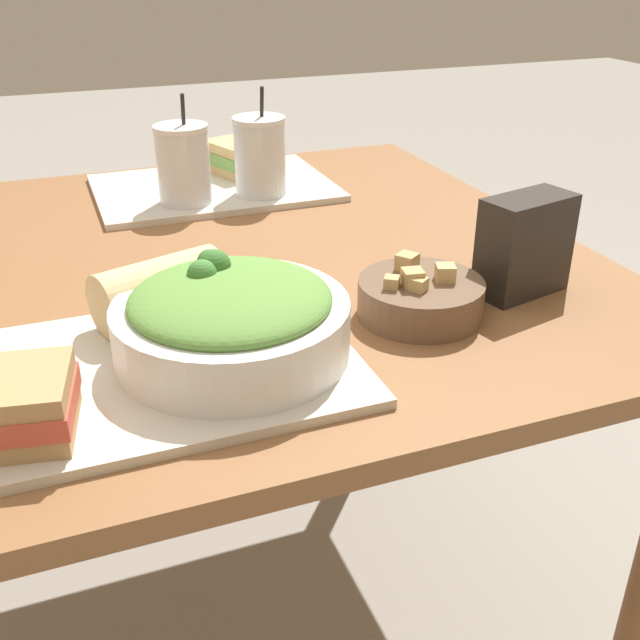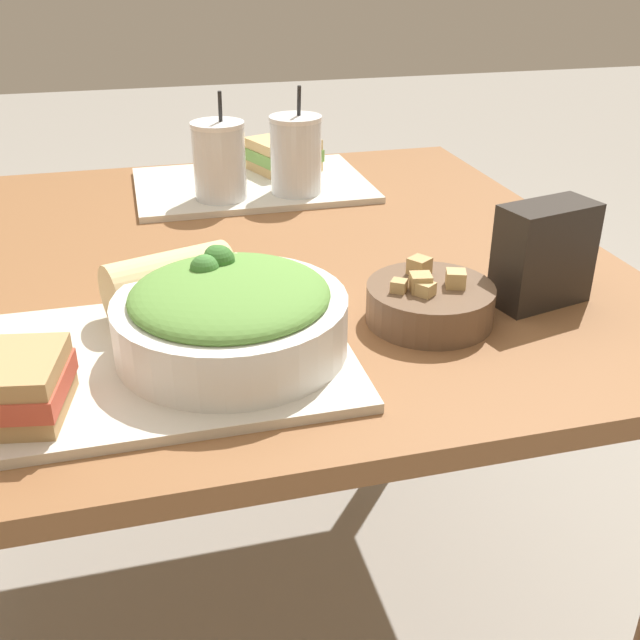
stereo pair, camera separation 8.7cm
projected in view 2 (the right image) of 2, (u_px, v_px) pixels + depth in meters
ground_plane at (225, 612)px, 1.51m from camera, size 12.00×12.00×0.00m
dining_table at (200, 312)px, 1.20m from camera, size 1.27×1.09×0.77m
tray_near at (156, 361)px, 0.87m from camera, size 0.45×0.32×0.01m
tray_far at (252, 185)px, 1.48m from camera, size 0.45×0.32×0.01m
salad_bowl at (231, 313)px, 0.86m from camera, size 0.27×0.27×0.11m
soup_bowl at (430, 301)px, 0.96m from camera, size 0.16×0.16×0.07m
sandwich_near at (6, 387)px, 0.75m from camera, size 0.13×0.13×0.06m
baguette_near at (172, 282)px, 0.95m from camera, size 0.18×0.13×0.08m
sandwich_far at (283, 154)px, 1.54m from camera, size 0.16×0.15×0.06m
drink_cup_dark at (220, 163)px, 1.35m from camera, size 0.10×0.10×0.19m
drink_cup_red at (296, 157)px, 1.39m from camera, size 0.10×0.10×0.20m
chip_bag at (544, 254)px, 0.99m from camera, size 0.14×0.09×0.14m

